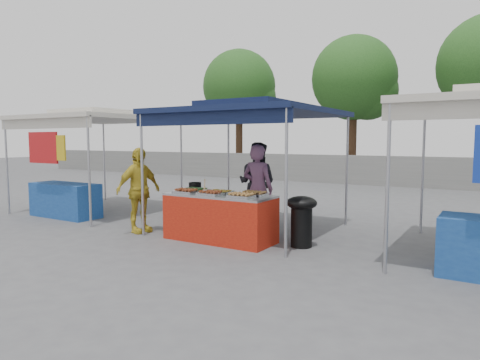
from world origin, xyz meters
The scene contains 22 objects.
ground_plane centered at (0.00, 0.00, 0.00)m, with size 80.00×80.00×0.00m, color #4E4E50.
back_wall centered at (0.00, 11.00, 0.60)m, with size 40.00×0.25×1.20m, color slate.
main_canopy centered at (0.00, 0.97, 2.37)m, with size 3.20×3.20×2.57m.
neighbor_stall_left centered at (-4.50, 0.57, 1.60)m, with size 3.20×3.20×2.57m.
tree_0 centered at (-7.43, 12.95, 4.46)m, with size 3.80×3.79×6.52m.
tree_1 centered at (-1.40, 13.00, 4.44)m, with size 3.79×3.78×6.49m.
vendor_table centered at (0.00, -0.10, 0.43)m, with size 2.00×0.80×0.85m.
food_tray_fl centered at (-0.58, -0.34, 0.88)m, with size 0.42×0.30×0.07m.
food_tray_fm centered at (-0.04, -0.34, 0.88)m, with size 0.42×0.30×0.07m.
food_tray_fr centered at (0.60, -0.34, 0.88)m, with size 0.42×0.30×0.07m.
food_tray_bl centered at (-0.59, -0.04, 0.88)m, with size 0.42×0.30×0.07m.
food_tray_bm centered at (-0.04, -0.02, 0.88)m, with size 0.42×0.30×0.07m.
food_tray_br centered at (0.65, 0.00, 0.88)m, with size 0.42×0.30×0.07m.
cooking_pot centered at (-0.81, 0.23, 0.92)m, with size 0.25×0.25×0.14m, color black.
skewer_cup centered at (-0.12, -0.38, 0.90)m, with size 0.08×0.08×0.10m, color #A2A2A9.
wok_burner centered at (1.44, 0.26, 0.52)m, with size 0.52×0.52×0.88m.
crate_left centered at (-0.51, 0.57, 0.13)m, with size 0.45×0.31×0.27m, color navy.
crate_right centered at (0.18, 0.49, 0.14)m, with size 0.45×0.32×0.27m, color navy.
crate_stacked centered at (0.18, 0.49, 0.40)m, with size 0.43×0.30×0.26m, color navy.
vendor_woman centered at (0.25, 0.85, 0.87)m, with size 0.63×0.42×1.74m, color #774C6D.
helper_man centered at (-0.21, 1.63, 0.89)m, with size 0.86×0.67×1.77m, color black.
customer_person centered at (-1.76, -0.34, 0.84)m, with size 0.98×0.41×1.68m, color gold.
Camera 1 is at (4.29, -6.40, 1.82)m, focal length 32.00 mm.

